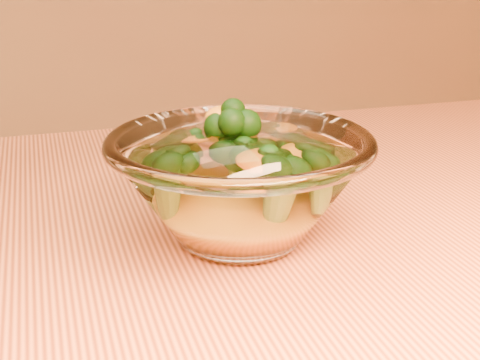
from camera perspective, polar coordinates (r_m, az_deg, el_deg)
glass_bowl at (r=0.49m, az=0.00°, el=-0.47°), size 0.20×0.20×0.09m
cheese_sauce at (r=0.50m, az=0.00°, el=-2.44°), size 0.10×0.10×0.03m
broccoli_heap at (r=0.50m, az=0.15°, el=1.54°), size 0.12×0.12×0.08m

